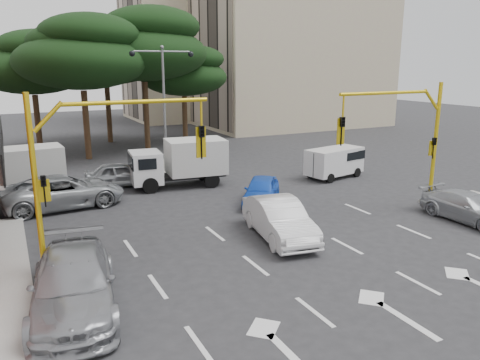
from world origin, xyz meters
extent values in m
plane|color=#28282B|center=(0.00, 0.00, 0.00)|extent=(120.00, 120.00, 0.00)
cube|color=gray|center=(0.00, 16.00, 0.07)|extent=(1.40, 6.00, 0.15)
cube|color=#C3BB92|center=(20.00, 32.00, 9.00)|extent=(20.00, 12.00, 18.00)
cube|color=black|center=(9.94, 32.00, 8.50)|extent=(0.12, 11.04, 16.20)
cube|color=#C3BB92|center=(13.00, 44.00, 8.00)|extent=(16.00, 12.00, 16.00)
cube|color=black|center=(4.94, 44.00, 7.50)|extent=(0.12, 11.04, 14.20)
cylinder|color=#382616|center=(-4.00, 22.00, 2.48)|extent=(0.44, 0.44, 4.95)
ellipsoid|color=black|center=(-4.00, 22.00, 6.93)|extent=(9.15, 9.15, 3.87)
ellipsoid|color=black|center=(-3.40, 21.60, 8.80)|extent=(6.86, 6.86, 2.86)
ellipsoid|color=black|center=(-4.50, 22.30, 8.25)|extent=(6.07, 6.07, 2.64)
cylinder|color=#382616|center=(1.00, 24.00, 2.70)|extent=(0.44, 0.44, 5.40)
ellipsoid|color=black|center=(1.00, 24.00, 7.56)|extent=(9.98, 9.98, 4.22)
ellipsoid|color=black|center=(1.60, 23.60, 9.60)|extent=(7.49, 7.49, 3.12)
ellipsoid|color=black|center=(0.50, 24.30, 9.00)|extent=(6.62, 6.62, 2.88)
cylinder|color=#382616|center=(-7.00, 26.00, 2.25)|extent=(0.44, 0.44, 4.50)
ellipsoid|color=black|center=(-7.00, 26.00, 6.30)|extent=(8.32, 8.32, 3.52)
ellipsoid|color=black|center=(-6.40, 25.60, 8.00)|extent=(6.24, 6.24, 2.60)
ellipsoid|color=black|center=(-7.50, 26.30, 7.50)|extent=(5.52, 5.52, 2.40)
cylinder|color=#382616|center=(5.00, 26.00, 2.02)|extent=(0.44, 0.44, 4.05)
ellipsoid|color=black|center=(5.00, 26.00, 5.67)|extent=(7.49, 7.49, 3.17)
ellipsoid|color=black|center=(5.60, 25.60, 7.20)|extent=(5.62, 5.62, 2.34)
ellipsoid|color=black|center=(4.50, 26.30, 6.75)|extent=(4.97, 4.97, 2.16)
cylinder|color=#382616|center=(-1.00, 29.00, 2.48)|extent=(0.44, 0.44, 4.95)
ellipsoid|color=black|center=(-1.00, 29.00, 6.93)|extent=(9.15, 9.15, 3.87)
ellipsoid|color=black|center=(-0.40, 28.60, 8.80)|extent=(6.86, 6.86, 2.86)
ellipsoid|color=black|center=(-1.50, 29.30, 8.25)|extent=(6.07, 6.07, 2.64)
cylinder|color=gold|center=(8.60, 2.00, 3.00)|extent=(0.18, 0.18, 6.00)
cylinder|color=gold|center=(8.05, 2.00, 5.25)|extent=(0.95, 0.14, 0.95)
cylinder|color=gold|center=(5.30, 2.00, 5.60)|extent=(4.80, 0.14, 0.14)
cylinder|color=gold|center=(3.10, 2.00, 5.15)|extent=(0.08, 0.08, 0.90)
imported|color=black|center=(3.10, 2.00, 4.10)|extent=(0.20, 0.24, 1.20)
cube|color=gold|center=(3.10, 2.08, 4.10)|extent=(0.36, 0.06, 1.10)
imported|color=black|center=(8.38, 1.85, 3.00)|extent=(0.16, 0.20, 1.00)
cube|color=gold|center=(8.38, 1.95, 3.00)|extent=(0.35, 0.08, 0.70)
cylinder|color=gold|center=(-8.60, 2.00, 3.00)|extent=(0.18, 0.18, 6.00)
cylinder|color=gold|center=(-8.05, 2.00, 5.25)|extent=(0.95, 0.14, 0.95)
cylinder|color=gold|center=(-5.30, 2.00, 5.60)|extent=(4.80, 0.14, 0.14)
cylinder|color=gold|center=(-3.10, 2.00, 5.15)|extent=(0.08, 0.08, 0.90)
imported|color=black|center=(-3.10, 2.00, 4.10)|extent=(0.20, 0.24, 1.20)
cube|color=gold|center=(-3.10, 2.08, 4.10)|extent=(0.36, 0.06, 1.10)
imported|color=black|center=(-8.38, 1.85, 3.00)|extent=(0.16, 0.20, 1.00)
cube|color=gold|center=(-8.38, 1.95, 3.00)|extent=(0.35, 0.08, 0.70)
cylinder|color=slate|center=(0.00, 16.00, 3.90)|extent=(0.16, 0.16, 7.50)
cylinder|color=slate|center=(-0.90, 16.00, 7.55)|extent=(1.80, 0.10, 0.10)
sphere|color=black|center=(-1.90, 16.00, 7.40)|extent=(0.36, 0.36, 0.36)
cylinder|color=slate|center=(0.90, 16.00, 7.55)|extent=(1.80, 0.10, 0.10)
sphere|color=black|center=(1.90, 16.00, 7.40)|extent=(0.36, 0.36, 0.36)
sphere|color=slate|center=(0.00, 16.00, 7.80)|extent=(0.24, 0.24, 0.24)
imported|color=silver|center=(0.14, 1.95, 0.78)|extent=(2.40, 4.94, 1.56)
imported|color=blue|center=(1.85, 6.46, 0.67)|extent=(3.59, 4.09, 1.33)
imported|color=#929499|center=(-8.00, -0.35, 0.81)|extent=(3.08, 5.84, 1.61)
imported|color=#9EA2A5|center=(-7.06, 10.15, 0.79)|extent=(5.90, 3.09, 1.58)
imported|color=gray|center=(-3.66, 13.00, 0.69)|extent=(4.21, 2.05, 1.38)
imported|color=#A2A4A9|center=(8.70, -0.04, 0.63)|extent=(1.90, 4.42, 1.27)
camera|label=1|loc=(-9.21, -13.18, 6.80)|focal=35.00mm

